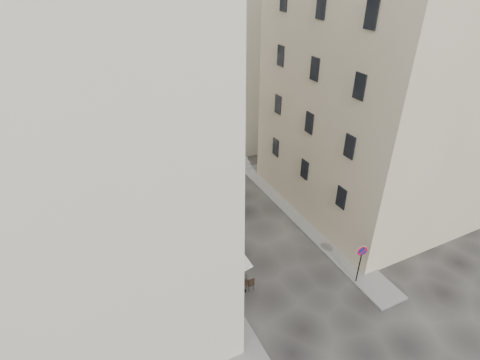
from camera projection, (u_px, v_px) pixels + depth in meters
ground at (272, 262)px, 23.98m from camera, size 90.00×90.00×0.00m
sidewalk_left at (185, 245)px, 25.37m from camera, size 2.00×22.00×0.12m
sidewalk_right at (304, 218)px, 27.96m from camera, size 2.00×18.00×0.12m
building_left at (50, 123)px, 17.12m from camera, size 12.20×16.20×20.60m
building_right at (384, 84)px, 25.87m from camera, size 12.20×14.20×18.60m
building_back at (161, 55)px, 33.58m from camera, size 18.20×10.20×18.60m
cafe_storefront at (202, 250)px, 22.18m from camera, size 1.74×7.30×3.50m
stone_steps at (202, 171)px, 33.52m from camera, size 9.00×3.15×0.80m
bollard_near at (233, 284)px, 21.72m from camera, size 0.12×0.12×0.98m
bollard_mid at (210, 247)px, 24.43m from camera, size 0.12×0.12×0.98m
bollard_far at (192, 219)px, 27.15m from camera, size 0.12×0.12×0.98m
no_parking_sign at (361, 258)px, 21.48m from camera, size 0.63×0.20×2.80m
bistro_table_a at (243, 285)px, 21.69m from camera, size 1.29×0.60×0.90m
bistro_table_b at (229, 267)px, 22.99m from camera, size 1.19×0.56×0.83m
bistro_table_c at (217, 260)px, 23.50m from camera, size 1.31×0.61×0.92m
bistro_table_d at (210, 246)px, 24.69m from camera, size 1.24×0.58×0.87m
bistro_table_e at (198, 225)px, 26.51m from camera, size 1.40×0.66×0.98m
pedestrian at (235, 251)px, 23.74m from camera, size 0.65×0.48×1.63m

